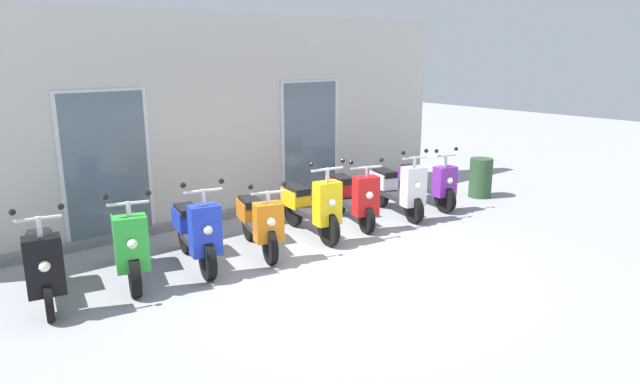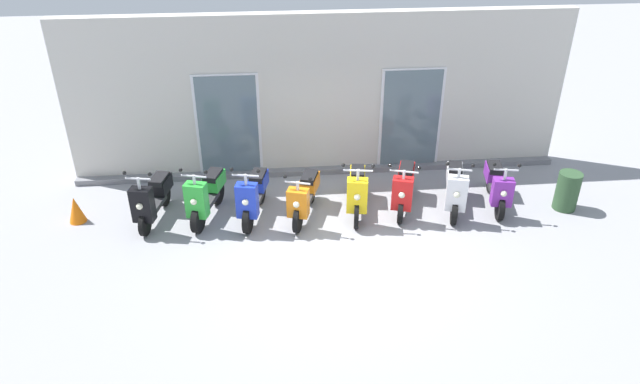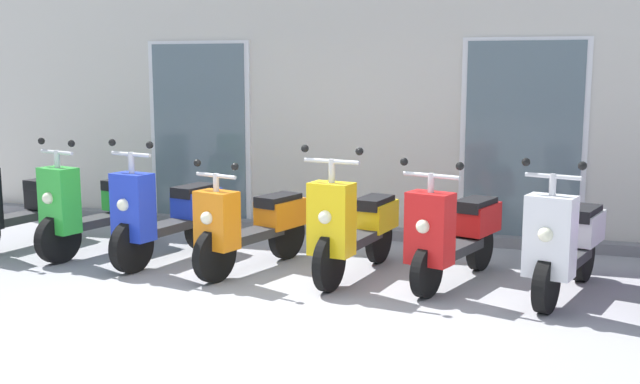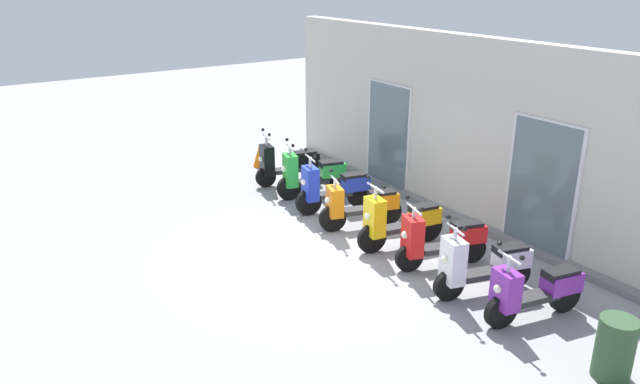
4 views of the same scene
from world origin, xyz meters
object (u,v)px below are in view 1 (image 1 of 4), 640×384
at_px(scooter_blue, 196,231).
at_px(trash_bin, 481,178).
at_px(scooter_red, 353,196).
at_px(scooter_black, 43,262).
at_px(scooter_purple, 427,182).
at_px(scooter_white, 398,188).
at_px(scooter_green, 129,244).
at_px(scooter_orange, 258,221).
at_px(scooter_yellow, 311,205).

distance_m(scooter_blue, trash_bin, 6.11).
distance_m(scooter_blue, scooter_red, 2.92).
xyz_separation_m(scooter_black, scooter_purple, (6.66, -0.07, -0.05)).
xyz_separation_m(scooter_red, scooter_white, (0.98, -0.13, 0.00)).
bearing_deg(scooter_green, scooter_purple, -0.78).
bearing_deg(scooter_orange, scooter_purple, 0.86).
bearing_deg(scooter_green, scooter_black, -179.79).
distance_m(scooter_green, scooter_blue, 0.89).
height_order(scooter_black, scooter_blue, scooter_blue).
bearing_deg(scooter_white, scooter_green, 178.13).
distance_m(scooter_purple, trash_bin, 1.36).
distance_m(scooter_orange, scooter_purple, 3.81).
height_order(scooter_green, scooter_red, scooter_green).
xyz_separation_m(scooter_black, scooter_blue, (1.89, -0.07, -0.01)).
relative_size(scooter_blue, scooter_purple, 1.02).
bearing_deg(scooter_black, scooter_green, 0.21).
bearing_deg(trash_bin, scooter_orange, 177.70).
bearing_deg(scooter_purple, scooter_black, 179.37).
xyz_separation_m(scooter_orange, trash_bin, (5.14, -0.21, -0.07)).
bearing_deg(scooter_yellow, scooter_red, 2.95).
distance_m(scooter_red, scooter_purple, 1.86).
bearing_deg(trash_bin, scooter_red, 174.44).
height_order(scooter_red, trash_bin, scooter_red).
height_order(scooter_blue, scooter_white, scooter_blue).
bearing_deg(scooter_purple, scooter_green, 179.22).
relative_size(scooter_yellow, trash_bin, 2.13).
xyz_separation_m(scooter_purple, trash_bin, (1.33, -0.26, -0.06)).
distance_m(scooter_orange, trash_bin, 5.14).
distance_m(scooter_black, scooter_blue, 1.89).
height_order(scooter_orange, trash_bin, scooter_orange).
xyz_separation_m(scooter_blue, scooter_purple, (4.77, -0.00, -0.04)).
relative_size(scooter_black, scooter_yellow, 0.91).
relative_size(scooter_yellow, scooter_purple, 1.06).
distance_m(scooter_green, scooter_orange, 1.86).
xyz_separation_m(scooter_black, scooter_white, (5.78, -0.15, -0.01)).
bearing_deg(scooter_white, scooter_orange, 179.56).
bearing_deg(scooter_blue, scooter_red, 0.89).
relative_size(scooter_black, scooter_green, 0.98).
bearing_deg(scooter_yellow, scooter_orange, -176.88).
bearing_deg(scooter_red, scooter_green, 179.54).
height_order(scooter_green, scooter_purple, scooter_green).
bearing_deg(scooter_orange, scooter_white, -0.44).
distance_m(scooter_green, scooter_red, 3.81).
bearing_deg(scooter_black, scooter_blue, -2.20).
xyz_separation_m(scooter_orange, scooter_white, (2.93, -0.02, 0.03)).
distance_m(scooter_green, scooter_purple, 5.66).
bearing_deg(scooter_red, trash_bin, -5.56).
relative_size(scooter_red, scooter_white, 0.98).
xyz_separation_m(scooter_green, scooter_blue, (0.89, -0.08, -0.00)).
xyz_separation_m(scooter_black, scooter_orange, (2.85, -0.13, -0.04)).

